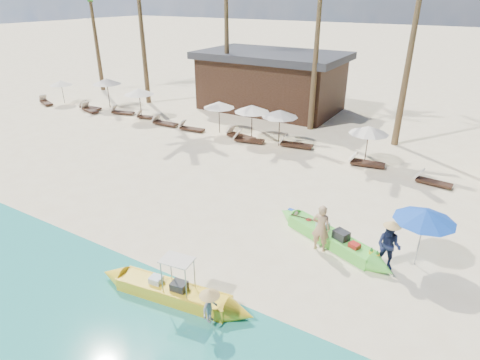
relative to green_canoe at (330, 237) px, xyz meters
The scene contains 29 objects.
ground 3.06m from the green_canoe, 141.46° to the right, with size 240.00×240.00×0.00m, color #F9E7B8.
wet_sand_strip 7.30m from the green_canoe, 109.06° to the right, with size 240.00×4.50×0.01m, color tan.
green_canoe is the anchor object (origin of this frame).
yellow_canoe 6.01m from the green_canoe, 119.94° to the right, with size 5.70×1.24×1.48m.
tourist 0.87m from the green_canoe, 110.25° to the right, with size 0.64×0.42×1.76m, color tan.
vendor_green 2.17m from the green_canoe, 11.29° to the right, with size 0.80×0.62×1.65m, color #161E3E.
vendor_yellow 5.72m from the green_canoe, 104.55° to the right, with size 0.61×0.35×0.94m, color gray.
blue_umbrella 3.32m from the green_canoe, ahead, with size 1.94×1.94×2.09m.
resort_parasol_0 27.14m from the green_canoe, 161.95° to the left, with size 1.79×1.79×1.84m.
lounger_0_left 27.75m from the green_canoe, 164.61° to the left, with size 1.93×1.16×0.63m.
lounger_0_right 23.82m from the green_canoe, 160.13° to the left, with size 1.92×0.71×0.64m.
resort_parasol_1 23.56m from the green_canoe, 156.41° to the left, with size 2.22×2.22×2.28m.
lounger_1_left 23.14m from the green_canoe, 160.71° to the left, with size 1.92×1.00×0.62m.
lounger_1_right 20.97m from the green_canoe, 156.39° to the left, with size 1.87×1.00×0.61m.
resort_parasol_2 19.08m from the green_canoe, 154.08° to the left, with size 2.13×2.13×2.20m.
lounger_2_left 18.81m from the green_canoe, 153.18° to the left, with size 1.72×0.89×0.56m.
resort_parasol_3 13.63m from the green_canoe, 140.84° to the left, with size 2.00×2.00×2.06m.
lounger_3_left 16.67m from the green_canoe, 151.63° to the left, with size 1.93×0.66×0.65m.
lounger_3_right 14.67m from the green_canoe, 147.47° to the left, with size 1.80×0.71×0.60m.
resort_parasol_4 11.74m from the green_canoe, 133.64° to the left, with size 2.14×2.14×2.20m.
lounger_4_left 12.04m from the green_canoe, 136.91° to the left, with size 2.06×0.90×0.68m.
lounger_4_right 11.24m from the green_canoe, 135.53° to the left, with size 1.96×0.94×0.64m.
resort_parasol_5 10.48m from the green_canoe, 126.32° to the left, with size 2.12×2.12×2.18m.
lounger_5_left 10.02m from the green_canoe, 121.41° to the left, with size 2.04×0.90×0.67m.
resort_parasol_6 8.34m from the green_canoe, 96.71° to the left, with size 2.04×2.04×2.11m.
lounger_6_left 7.90m from the green_canoe, 96.35° to the left, with size 1.90×0.86×0.62m.
lounger_6_right 8.12m from the green_canoe, 96.45° to the left, with size 1.67×0.61×0.56m.
lounger_7_left 7.63m from the green_canoe, 71.32° to the left, with size 1.72×0.68×0.57m.
pavilion_west 18.84m from the green_canoe, 123.64° to the left, with size 10.80×6.60×4.30m.
Camera 1 is at (5.88, -10.28, 8.27)m, focal length 30.00 mm.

